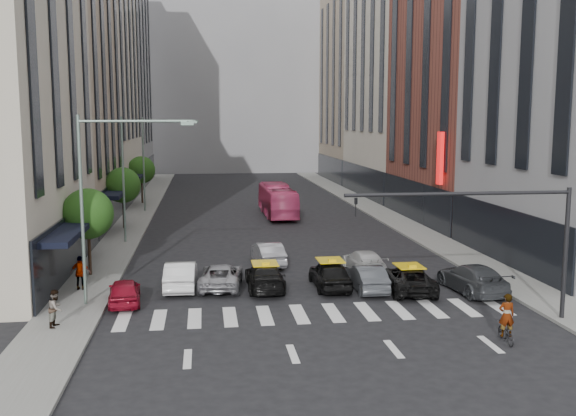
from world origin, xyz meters
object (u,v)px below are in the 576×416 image
object	(u,v)px
car_red	(125,291)
car_white_front	(181,275)
bus	(277,200)
pedestrian_near	(56,308)
streetlamp_mid	(136,162)
streetlamp_near	(102,184)
motorcycle	(506,332)
pedestrian_far	(80,273)
taxi_left	(265,276)
taxi_center	(330,274)
streetlamp_far	(153,151)

from	to	relation	value
car_red	car_white_front	xyz separation A→B (m)	(2.62, 2.53, 0.11)
car_red	bus	distance (m)	29.58
pedestrian_near	streetlamp_mid	bearing A→B (deg)	4.71
streetlamp_near	motorcycle	size ratio (longest dim) A/B	5.66
streetlamp_near	pedestrian_far	distance (m)	5.80
bus	pedestrian_far	xyz separation A→B (m)	(-13.19, -25.09, -0.42)
car_red	bus	size ratio (longest dim) A/B	0.36
bus	motorcycle	xyz separation A→B (m)	(5.22, -35.14, -1.05)
motorcycle	pedestrian_near	world-z (taller)	pedestrian_near
taxi_left	car_red	bearing A→B (deg)	15.39
bus	pedestrian_near	xyz separation A→B (m)	(-13.11, -31.15, -0.51)
car_red	car_white_front	size ratio (longest dim) A/B	0.82
taxi_left	streetlamp_mid	bearing A→B (deg)	-60.03
taxi_left	taxi_center	bearing A→B (deg)	175.98
streetlamp_mid	car_red	size ratio (longest dim) A/B	2.40
bus	car_white_front	bearing A→B (deg)	71.07
streetlamp_mid	car_red	distance (m)	16.66
streetlamp_far	motorcycle	world-z (taller)	streetlamp_far
streetlamp_near	pedestrian_far	bearing A→B (deg)	121.80
car_red	streetlamp_near	bearing A→B (deg)	8.79
car_red	bus	world-z (taller)	bus
streetlamp_far	taxi_center	size ratio (longest dim) A/B	2.04
streetlamp_far	pedestrian_far	distance (m)	29.75
car_white_front	taxi_left	world-z (taller)	car_white_front
taxi_left	pedestrian_near	size ratio (longest dim) A/B	2.94
taxi_center	pedestrian_near	world-z (taller)	pedestrian_near
bus	taxi_center	bearing A→B (deg)	88.51
pedestrian_far	motorcycle	bearing A→B (deg)	153.01
pedestrian_near	pedestrian_far	distance (m)	6.06
taxi_left	pedestrian_near	xyz separation A→B (m)	(-9.47, -5.46, 0.27)
streetlamp_mid	motorcycle	size ratio (longest dim) A/B	5.66
pedestrian_far	pedestrian_near	bearing A→B (deg)	92.38
streetlamp_near	taxi_left	bearing A→B (deg)	14.88
streetlamp_far	taxi_center	world-z (taller)	streetlamp_far
streetlamp_near	bus	xyz separation A→B (m)	(11.52, 27.79, -4.44)
bus	motorcycle	world-z (taller)	bus
taxi_center	pedestrian_near	size ratio (longest dim) A/B	2.74
motorcycle	car_red	bearing A→B (deg)	-20.64
car_red	taxi_center	xyz separation A→B (m)	(10.50, 1.61, 0.11)
car_white_front	taxi_center	world-z (taller)	taxi_center
streetlamp_mid	motorcycle	xyz separation A→B (m)	(16.74, -23.35, -5.49)
car_red	pedestrian_far	distance (m)	3.56
car_red	pedestrian_near	size ratio (longest dim) A/B	2.32
car_red	motorcycle	xyz separation A→B (m)	(15.89, -7.56, -0.22)
car_red	bus	bearing A→B (deg)	-116.52
taxi_center	pedestrian_far	distance (m)	13.05
streetlamp_near	bus	size ratio (longest dim) A/B	0.86
streetlamp_mid	motorcycle	bearing A→B (deg)	-54.36
car_red	taxi_left	distance (m)	7.28
car_white_front	motorcycle	xyz separation A→B (m)	(13.27, -10.10, -0.33)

